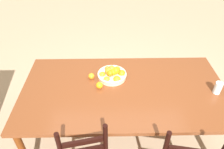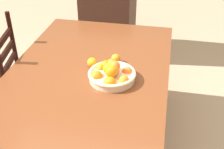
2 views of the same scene
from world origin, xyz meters
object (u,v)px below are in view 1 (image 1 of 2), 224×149
Objects in this scene: dining_table at (124,93)px; fruit_bowl at (112,74)px; orange_loose_0 at (99,85)px; drinking_glass at (218,88)px; orange_loose_1 at (91,76)px.

fruit_bowl is (0.12, -0.18, 0.11)m from dining_table.
fruit_bowl is 4.46× the size of orange_loose_0.
dining_table is 0.27m from orange_loose_0.
drinking_glass reaches higher than orange_loose_0.
drinking_glass is (-1.25, 0.24, 0.03)m from orange_loose_1.
fruit_bowl reaches higher than dining_table.
orange_loose_1 is (0.34, -0.17, 0.10)m from dining_table.
dining_table is 30.77× the size of orange_loose_1.
fruit_bowl reaches higher than orange_loose_1.
orange_loose_0 is 1.04× the size of orange_loose_1.
fruit_bowl is 0.23m from orange_loose_1.
dining_table is 29.54× the size of orange_loose_0.
dining_table is at bearing -4.87° from drinking_glass.
orange_loose_1 is at bearing -26.03° from dining_table.
dining_table is at bearing 122.76° from fruit_bowl.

